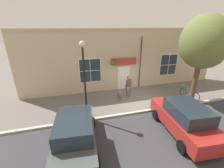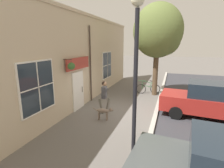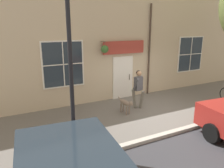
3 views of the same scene
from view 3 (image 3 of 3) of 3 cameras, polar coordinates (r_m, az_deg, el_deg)
ground_plane at (r=9.70m, az=10.94°, el=-6.80°), size 90.00×90.00×0.00m
storefront_facade at (r=10.98m, az=4.08°, el=10.16°), size 0.95×18.00×5.27m
pedestrian_walking at (r=9.53m, az=6.90°, el=-0.43°), size 0.60×0.55×1.72m
dog_on_leash at (r=9.08m, az=3.65°, el=-5.07°), size 1.06×0.28×0.66m
street_lamp at (r=5.52m, az=-11.03°, el=9.84°), size 0.32×0.32×4.72m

